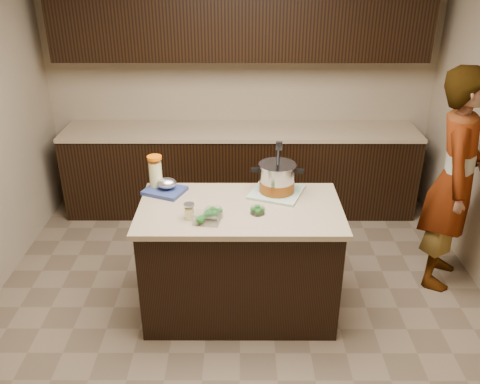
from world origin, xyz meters
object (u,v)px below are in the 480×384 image
at_px(lemonade_pitcher, 156,174).
at_px(person, 455,181).
at_px(island, 240,260).
at_px(stock_pot, 277,180).

bearing_deg(lemonade_pitcher, person, 3.32).
relative_size(island, stock_pot, 3.69).
xyz_separation_m(stock_pot, person, (1.42, 0.21, -0.10)).
bearing_deg(island, person, 14.27).
distance_m(island, person, 1.81).
xyz_separation_m(lemonade_pitcher, person, (2.34, 0.14, -0.12)).
distance_m(lemonade_pitcher, person, 2.35).
xyz_separation_m(stock_pot, lemonade_pitcher, (-0.92, 0.07, 0.01)).
relative_size(island, lemonade_pitcher, 5.48).
bearing_deg(lemonade_pitcher, stock_pot, -4.49).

